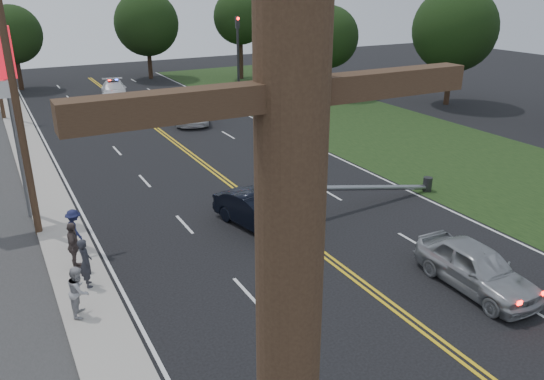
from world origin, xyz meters
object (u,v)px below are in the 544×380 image
traffic_signal (238,54)px  fallen_streetlight (364,187)px  bystander_b (79,291)px  bystander_d (74,246)px  crashed_sedan (258,211)px  waiting_sedan (476,267)px  emergency_b (114,90)px  utility_pole_mid (18,111)px  emergency_a (192,113)px  bystander_c (75,229)px  bystander_a (86,263)px

traffic_signal → fallen_streetlight: traffic_signal is taller
bystander_b → bystander_d: 2.94m
crashed_sedan → waiting_sedan: size_ratio=0.98×
bystander_b → emergency_b: bearing=4.0°
traffic_signal → waiting_sedan: (-5.17, -29.36, -3.44)m
fallen_streetlight → utility_pole_mid: (-13.39, 4.00, 4.17)m
emergency_a → traffic_signal: bearing=54.1°
emergency_b → bystander_b: (-8.56, -32.48, 0.18)m
fallen_streetlight → bystander_b: fallen_streetlight is taller
traffic_signal → emergency_a: 7.44m
emergency_a → fallen_streetlight: bearing=-65.2°
bystander_c → bystander_a: bearing=166.3°
crashed_sedan → bystander_a: 7.33m
waiting_sedan → utility_pole_mid: bearing=139.3°
waiting_sedan → bystander_b: (-11.85, 4.55, 0.16)m
fallen_streetlight → bystander_d: bearing=179.5°
utility_pole_mid → emergency_b: bearing=70.6°
fallen_streetlight → emergency_a: 18.43m
emergency_b → bystander_c: bystander_c is taller
waiting_sedan → bystander_d: bystander_d is taller
fallen_streetlight → crashed_sedan: size_ratio=2.13×
fallen_streetlight → crashed_sedan: bearing=176.8°
traffic_signal → fallen_streetlight: bearing=-100.6°
emergency_a → bystander_a: (-11.06, -19.62, 0.29)m
fallen_streetlight → crashed_sedan: fallen_streetlight is taller
emergency_b → bystander_b: bystander_b is taller
utility_pole_mid → emergency_b: 27.55m
traffic_signal → crashed_sedan: (-9.36, -21.70, -3.48)m
crashed_sedan → emergency_b: 29.39m
bystander_b → bystander_c: bearing=10.8°
emergency_a → emergency_b: emergency_b is taller
bystander_b → bystander_d: bystander_d is taller
waiting_sedan → emergency_b: 37.17m
utility_pole_mid → bystander_b: 8.00m
waiting_sedan → bystander_a: bystander_a is taller
emergency_b → bystander_b: 33.59m
emergency_b → waiting_sedan: bearing=-74.4°
fallen_streetlight → bystander_c: bearing=172.0°
fallen_streetlight → emergency_b: fallen_streetlight is taller
traffic_signal → crashed_sedan: traffic_signal is taller
utility_pole_mid → crashed_sedan: (8.14, -3.71, -4.36)m
emergency_a → bystander_c: bystander_c is taller
waiting_sedan → bystander_a: bearing=153.6°
emergency_a → utility_pole_mid: bearing=-109.3°
crashed_sedan → bystander_a: size_ratio=2.57×
utility_pole_mid → bystander_c: size_ratio=6.36×
bystander_d → emergency_a: bearing=-19.7°
bystander_a → bystander_c: size_ratio=1.09×
traffic_signal → emergency_a: size_ratio=1.43×
traffic_signal → bystander_c: (-16.38, -20.26, -3.30)m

